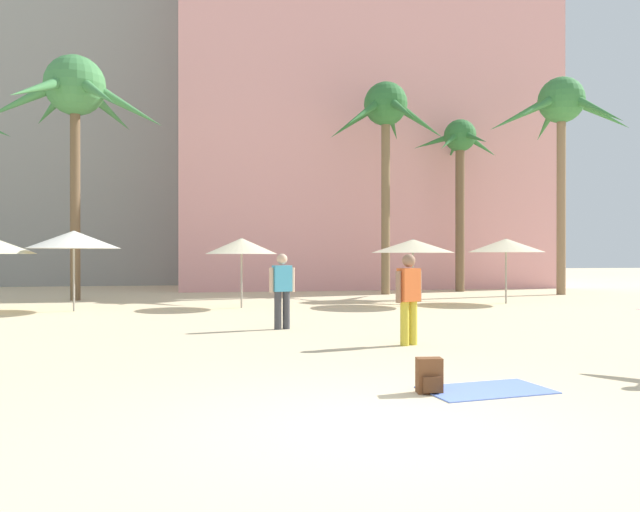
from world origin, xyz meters
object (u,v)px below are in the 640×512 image
palm_tree_far_left (460,155)px  cafe_umbrella_2 (506,245)px  cafe_umbrella_4 (413,246)px  person_mid_left (282,288)px  person_near_left (409,295)px  palm_tree_far_right (386,118)px  backpack (429,376)px  palm_tree_right (75,97)px  beach_towel (486,390)px  cafe_umbrella_0 (74,240)px  palm_tree_left (561,113)px  cafe_umbrella_3 (241,246)px

palm_tree_far_left → cafe_umbrella_2: palm_tree_far_left is taller
cafe_umbrella_4 → person_mid_left: (-4.84, -5.29, -1.00)m
cafe_umbrella_2 → cafe_umbrella_4: size_ratio=0.95×
palm_tree_far_left → person_near_left: 17.44m
person_near_left → palm_tree_far_right: bearing=-38.9°
backpack → person_mid_left: 6.64m
palm_tree_right → beach_towel: (8.04, -16.24, -7.30)m
beach_towel → palm_tree_far_right: bearing=77.5°
palm_tree_far_left → palm_tree_far_right: (-3.75, -1.21, 1.21)m
person_near_left → palm_tree_right: bearing=9.4°
cafe_umbrella_4 → backpack: size_ratio=6.30×
cafe_umbrella_2 → person_mid_left: 10.05m
cafe_umbrella_0 → person_mid_left: cafe_umbrella_0 is taller
palm_tree_left → cafe_umbrella_2: size_ratio=3.54×
palm_tree_far_left → person_mid_left: size_ratio=4.56×
palm_tree_far_left → cafe_umbrella_2: size_ratio=3.03×
palm_tree_left → backpack: 21.04m
palm_tree_far_left → person_mid_left: bearing=-127.6°
palm_tree_right → beach_towel: bearing=-63.7°
cafe_umbrella_2 → person_near_left: bearing=-126.5°
palm_tree_far_left → cafe_umbrella_4: 9.20m
cafe_umbrella_0 → person_near_left: bearing=-47.4°
palm_tree_right → cafe_umbrella_2: (14.55, -4.06, -5.36)m
palm_tree_right → cafe_umbrella_0: size_ratio=3.36×
cafe_umbrella_3 → backpack: bearing=-82.4°
cafe_umbrella_0 → backpack: cafe_umbrella_0 is taller
cafe_umbrella_0 → palm_tree_right: bearing=101.0°
cafe_umbrella_0 → palm_tree_far_right: bearing=27.0°
palm_tree_right → palm_tree_far_right: (11.91, 1.22, -0.03)m
cafe_umbrella_4 → beach_towel: (-3.11, -11.81, -1.91)m
palm_tree_far_right → backpack: palm_tree_far_right is taller
cafe_umbrella_3 → cafe_umbrella_0: bearing=-177.5°
palm_tree_far_right → cafe_umbrella_0: (-11.05, -5.64, -5.20)m
palm_tree_far_left → cafe_umbrella_3: bearing=-146.3°
cafe_umbrella_2 → person_mid_left: bearing=-145.5°
palm_tree_far_left → palm_tree_left: (3.25, -2.69, 1.36)m
palm_tree_right → cafe_umbrella_3: size_ratio=3.98×
cafe_umbrella_0 → cafe_umbrella_3: cafe_umbrella_0 is taller
palm_tree_far_left → palm_tree_right: (-15.67, -2.43, 1.24)m
palm_tree_far_right → person_mid_left: palm_tree_far_right is taller
cafe_umbrella_3 → beach_towel: cafe_umbrella_3 is taller
cafe_umbrella_0 → person_mid_left: size_ratio=1.57×
palm_tree_far_right → cafe_umbrella_4: palm_tree_far_right is taller
palm_tree_right → person_near_left: palm_tree_right is taller
palm_tree_far_left → person_near_left: palm_tree_far_left is taller
person_mid_left → beach_towel: bearing=-0.5°
palm_tree_left → palm_tree_right: palm_tree_left is taller
cafe_umbrella_4 → person_near_left: 8.63m
palm_tree_far_left → palm_tree_left: 4.43m
palm_tree_far_left → palm_tree_right: 15.90m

